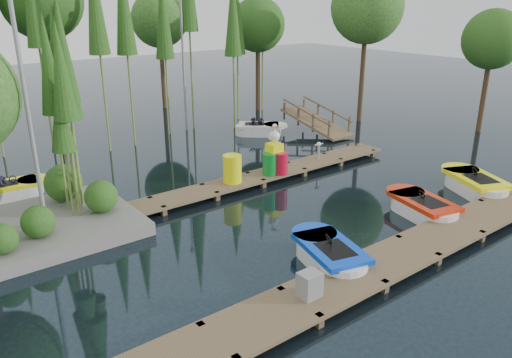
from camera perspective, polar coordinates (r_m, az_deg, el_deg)
ground_plane at (r=15.67m, az=-0.33°, el=-4.66°), size 90.00×90.00×0.00m
near_dock at (r=12.68m, az=12.28°, el=-10.37°), size 18.00×1.50×0.50m
far_dock at (r=17.99m, az=-2.63°, el=-0.53°), size 15.00×1.20×0.50m
tree_screen at (r=22.89m, az=-22.00°, el=17.63°), size 34.42×18.53×10.31m
lamp_island at (r=14.36m, az=-24.92°, el=9.02°), size 0.30×0.30×7.25m
lamp_rear at (r=25.74m, az=-8.39°, el=14.79°), size 0.30×0.30×7.25m
ramp at (r=25.76m, az=6.90°, el=6.56°), size 1.50×3.94×1.49m
boat_blue at (r=13.21m, az=8.39°, el=-8.63°), size 1.89×2.95×0.92m
boat_red at (r=16.70m, az=18.46°, el=-3.15°), size 1.79×2.92×0.92m
boat_yellow_near at (r=19.34m, az=23.68°, el=-0.59°), size 2.40×3.22×0.99m
boat_yellow_far at (r=19.32m, az=-26.16°, el=-1.10°), size 2.47×1.20×1.21m
boat_white_far at (r=25.25m, az=0.38°, el=5.71°), size 2.77×2.59×1.24m
utility_cabinet at (r=11.31m, az=6.14°, el=-11.91°), size 0.48×0.41×0.59m
yellow_barrel at (r=17.78m, az=-2.73°, el=1.18°), size 0.67×0.67×1.00m
drum_cluster at (r=18.73m, az=2.25°, el=2.35°), size 1.09×1.00×1.89m
seagull_post at (r=20.40m, az=7.17°, el=3.56°), size 0.47×0.25×0.75m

